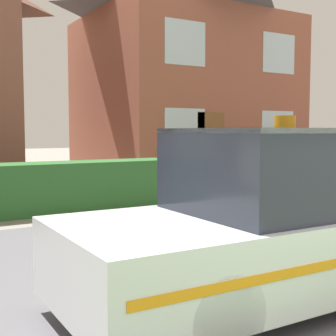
# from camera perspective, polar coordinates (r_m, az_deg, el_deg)

# --- Properties ---
(road_strip) EXTENTS (28.00, 5.75, 0.01)m
(road_strip) POSITION_cam_1_polar(r_m,az_deg,el_deg) (5.57, 1.18, -11.41)
(road_strip) COLOR #5B5B60
(road_strip) RESTS_ON ground
(garden_hedge) EXTENTS (9.33, 0.90, 0.94)m
(garden_hedge) POSITION_cam_1_polar(r_m,az_deg,el_deg) (9.27, -10.06, -2.11)
(garden_hedge) COLOR #2D662D
(garden_hedge) RESTS_ON ground
(police_car) EXTENTS (4.54, 1.62, 1.66)m
(police_car) POSITION_cam_1_polar(r_m,az_deg,el_deg) (4.53, 15.06, -6.25)
(police_car) COLOR black
(police_car) RESTS_ON road_strip
(house_right) EXTENTS (7.06, 6.23, 8.12)m
(house_right) POSITION_cam_1_polar(r_m,az_deg,el_deg) (17.54, 1.91, 13.12)
(house_right) COLOR #93513D
(house_right) RESTS_ON ground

